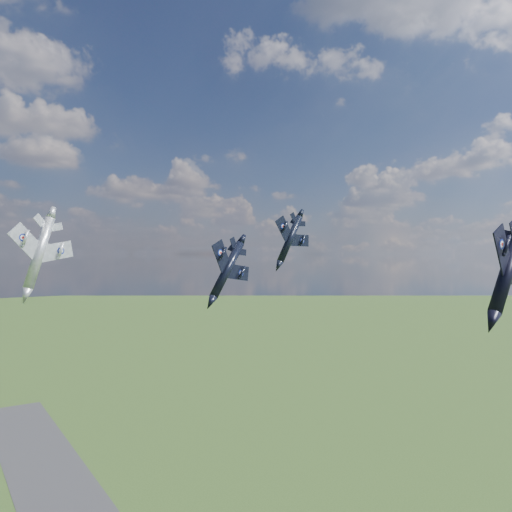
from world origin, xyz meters
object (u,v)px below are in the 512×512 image
jet_lead_navy (227,269)px  jet_left_silver (39,253)px  jet_right_navy (507,270)px  jet_high_navy (290,239)px

jet_lead_navy → jet_left_silver: bearing=147.4°
jet_right_navy → jet_left_silver: jet_left_silver is taller
jet_lead_navy → jet_high_navy: bearing=8.7°
jet_left_silver → jet_right_navy: bearing=-62.4°
jet_lead_navy → jet_left_silver: jet_left_silver is taller
jet_lead_navy → jet_right_navy: bearing=-79.5°
jet_lead_navy → jet_left_silver: 27.93m
jet_lead_navy → jet_left_silver: size_ratio=0.96×
jet_lead_navy → jet_high_navy: (18.55, 8.03, 5.40)m
jet_right_navy → jet_left_silver: (-43.51, 44.82, 2.08)m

